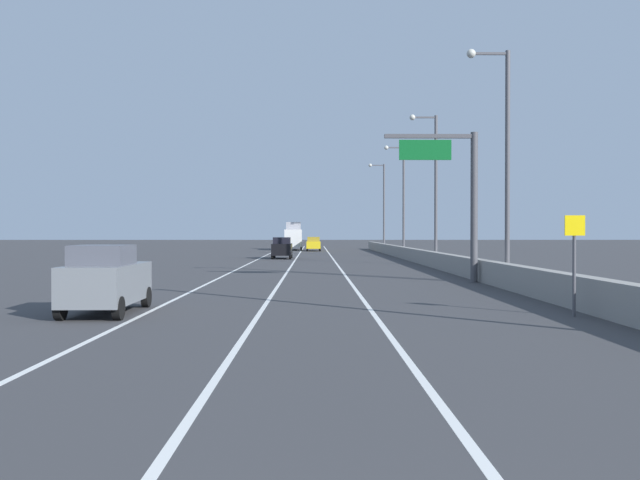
{
  "coord_description": "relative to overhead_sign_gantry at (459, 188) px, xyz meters",
  "views": [
    {
      "loc": [
        -0.34,
        -2.59,
        2.49
      ],
      "look_at": [
        0.11,
        44.3,
        1.97
      ],
      "focal_mm": 38.08,
      "sensor_mm": 36.0,
      "label": 1
    }
  ],
  "objects": [
    {
      "name": "ground_plane",
      "position": [
        -6.95,
        32.8,
        -4.73
      ],
      "size": [
        320.0,
        320.0,
        0.0
      ],
      "primitive_type": "plane",
      "color": "#38383A"
    },
    {
      "name": "lane_stripe_left",
      "position": [
        -12.45,
        23.8,
        -4.73
      ],
      "size": [
        0.16,
        130.0,
        0.0
      ],
      "primitive_type": "cube",
      "color": "silver",
      "rests_on": "ground_plane"
    },
    {
      "name": "lane_stripe_center",
      "position": [
        -8.95,
        23.8,
        -4.73
      ],
      "size": [
        0.16,
        130.0,
        0.0
      ],
      "primitive_type": "cube",
      "color": "silver",
      "rests_on": "ground_plane"
    },
    {
      "name": "lane_stripe_right",
      "position": [
        -5.45,
        23.8,
        -4.73
      ],
      "size": [
        0.16,
        130.0,
        0.0
      ],
      "primitive_type": "cube",
      "color": "silver",
      "rests_on": "ground_plane"
    },
    {
      "name": "jersey_barrier_right",
      "position": [
        1.34,
        8.8,
        -4.18
      ],
      "size": [
        0.6,
        120.0,
        1.1
      ],
      "primitive_type": "cube",
      "color": "gray",
      "rests_on": "ground_plane"
    },
    {
      "name": "overhead_sign_gantry",
      "position": [
        0.0,
        0.0,
        0.0
      ],
      "size": [
        4.68,
        0.36,
        7.5
      ],
      "color": "#47474C",
      "rests_on": "ground_plane"
    },
    {
      "name": "speed_advisory_sign",
      "position": [
        0.44,
        -13.8,
        -2.96
      ],
      "size": [
        0.6,
        0.11,
        3.0
      ],
      "color": "#4C4C51",
      "rests_on": "ground_plane"
    },
    {
      "name": "lamp_post_right_second",
      "position": [
        2.0,
        -0.62,
        1.78
      ],
      "size": [
        2.14,
        0.44,
        11.47
      ],
      "color": "#4C4C51",
      "rests_on": "ground_plane"
    },
    {
      "name": "lamp_post_right_third",
      "position": [
        1.81,
        17.77,
        1.78
      ],
      "size": [
        2.14,
        0.44,
        11.47
      ],
      "color": "#4C4C51",
      "rests_on": "ground_plane"
    },
    {
      "name": "lamp_post_right_fourth",
      "position": [
        1.8,
        36.16,
        1.78
      ],
      "size": [
        2.14,
        0.44,
        11.47
      ],
      "color": "#4C4C51",
      "rests_on": "ground_plane"
    },
    {
      "name": "lamp_post_right_fifth",
      "position": [
        1.67,
        54.54,
        1.78
      ],
      "size": [
        2.14,
        0.44,
        11.47
      ],
      "color": "#4C4C51",
      "rests_on": "ground_plane"
    },
    {
      "name": "car_yellow_0",
      "position": [
        -7.3,
        57.31,
        -3.78
      ],
      "size": [
        1.94,
        4.74,
        1.89
      ],
      "color": "gold",
      "rests_on": "ground_plane"
    },
    {
      "name": "car_black_1",
      "position": [
        -10.29,
        30.6,
        -3.72
      ],
      "size": [
        1.89,
        4.3,
        2.03
      ],
      "color": "black",
      "rests_on": "ground_plane"
    },
    {
      "name": "car_gray_2",
      "position": [
        -13.67,
        -12.94,
        -3.68
      ],
      "size": [
        1.91,
        4.28,
        2.11
      ],
      "color": "slate",
      "rests_on": "ground_plane"
    },
    {
      "name": "box_truck",
      "position": [
        -10.19,
        63.33,
        -2.91
      ],
      "size": [
        2.64,
        8.77,
        3.99
      ],
      "color": "silver",
      "rests_on": "ground_plane"
    }
  ]
}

